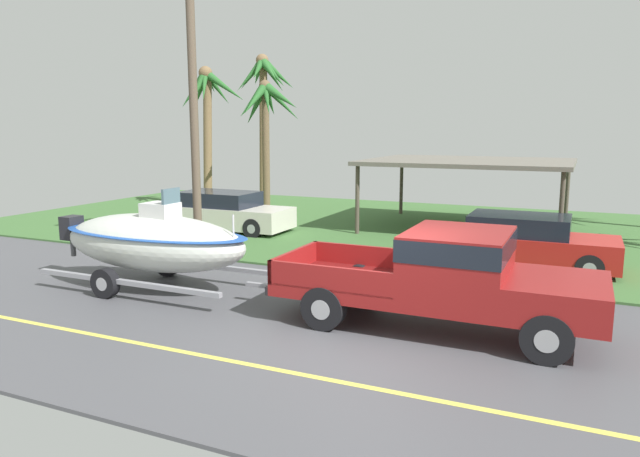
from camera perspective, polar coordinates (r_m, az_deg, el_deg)
name	(u,v)px	position (r m, az deg, el deg)	size (l,w,h in m)	color
ground	(465,249)	(18.10, 13.91, -1.94)	(36.00, 22.00, 0.11)	#4C4C51
pickup_truck_towing	(455,275)	(10.62, 13.03, -4.44)	(5.93, 2.12, 1.81)	maroon
boat_on_trailer	(153,242)	(13.58, -15.95, -1.24)	(5.95, 2.28, 2.29)	gray
parked_sedan_near	(224,212)	(20.72, -9.35, 1.60)	(4.69, 1.85, 1.38)	beige
parked_sedan_far	(525,243)	(15.92, 19.32, -1.30)	(4.35, 1.83, 1.38)	#B21E19
carport_awning	(469,163)	(21.14, 14.28, 6.20)	(6.83, 5.60, 2.48)	#4C4238
palm_tree_near_right	(264,90)	(26.96, -5.43, 13.31)	(2.70, 2.89, 6.80)	brown
palm_tree_mid	(207,104)	(26.31, -10.95, 11.83)	(3.16, 2.39, 6.18)	brown
palm_tree_far_left	(265,111)	(24.42, -5.35, 11.34)	(3.06, 2.89, 5.48)	brown
utility_pole	(193,94)	(16.98, -12.24, 12.72)	(0.24, 1.80, 8.71)	brown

